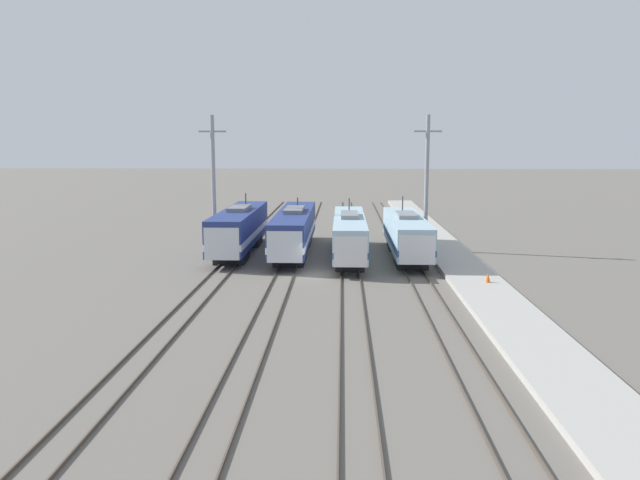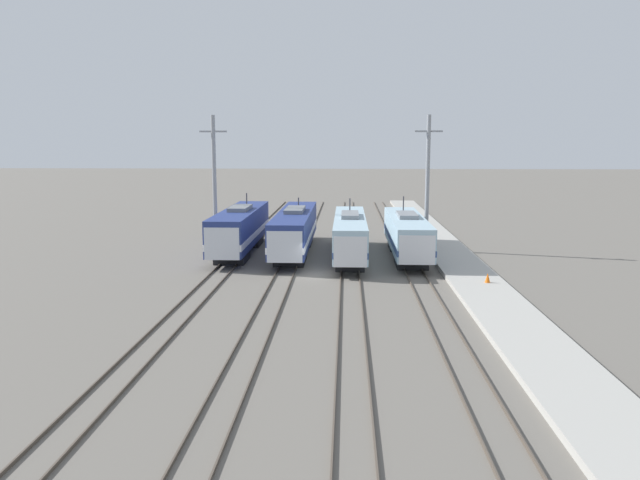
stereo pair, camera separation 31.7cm
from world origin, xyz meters
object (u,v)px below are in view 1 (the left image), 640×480
object	(u,v)px
locomotive_center_left	(294,231)
locomotive_center_right	(349,235)
locomotive_far_right	(407,235)
traffic_cone	(488,278)
catenary_tower_left	(214,181)
catenary_tower_right	(427,182)
locomotive_far_left	(239,230)

from	to	relation	value
locomotive_center_left	locomotive_center_right	xyz separation A→B (m)	(5.12, -2.33, -0.08)
locomotive_far_right	traffic_cone	size ratio (longest dim) A/B	24.93
catenary_tower_left	catenary_tower_right	size ratio (longest dim) A/B	1.00
catenary_tower_left	traffic_cone	xyz separation A→B (m)	(22.80, -15.60, -5.85)
catenary_tower_right	traffic_cone	world-z (taller)	catenary_tower_right
locomotive_center_left	traffic_cone	distance (m)	19.91
catenary_tower_right	traffic_cone	xyz separation A→B (m)	(2.45, -15.60, -5.85)
locomotive_center_right	catenary_tower_left	distance (m)	14.58
locomotive_center_left	catenary_tower_right	world-z (taller)	catenary_tower_right
traffic_cone	locomotive_far_right	bearing A→B (deg)	112.04
locomotive_center_left	catenary_tower_right	distance (m)	13.42
catenary_tower_left	catenary_tower_right	bearing A→B (deg)	0.00
locomotive_center_left	catenary_tower_left	distance (m)	9.37
catenary_tower_right	traffic_cone	size ratio (longest dim) A/B	18.54
locomotive_far_right	locomotive_center_left	bearing A→B (deg)	170.96
traffic_cone	locomotive_center_right	bearing A→B (deg)	132.14
locomotive_far_left	traffic_cone	distance (m)	23.90
locomotive_center_left	locomotive_center_right	size ratio (longest dim) A/B	1.09
catenary_tower_right	locomotive_center_right	bearing A→B (deg)	-146.76
locomotive_far_left	locomotive_center_left	world-z (taller)	locomotive_far_left
locomotive_far_right	catenary_tower_left	xyz separation A→B (m)	(-18.14, 4.10, 4.51)
locomotive_center_right	catenary_tower_left	world-z (taller)	catenary_tower_left
locomotive_far_left	locomotive_center_left	bearing A→B (deg)	1.70
locomotive_center_right	catenary_tower_right	bearing A→B (deg)	33.24
locomotive_center_right	locomotive_far_right	xyz separation A→B (m)	(5.12, 0.70, -0.03)
locomotive_center_right	traffic_cone	bearing A→B (deg)	-47.86
locomotive_center_right	locomotive_far_right	bearing A→B (deg)	7.77
locomotive_far_right	catenary_tower_right	bearing A→B (deg)	61.73
locomotive_center_left	locomotive_far_right	distance (m)	10.37
catenary_tower_right	locomotive_far_left	bearing A→B (deg)	-171.50
locomotive_center_left	catenary_tower_right	size ratio (longest dim) A/B	1.55
catenary_tower_left	traffic_cone	size ratio (longest dim) A/B	18.54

